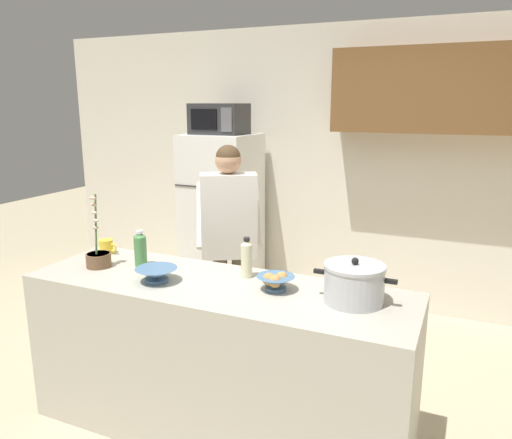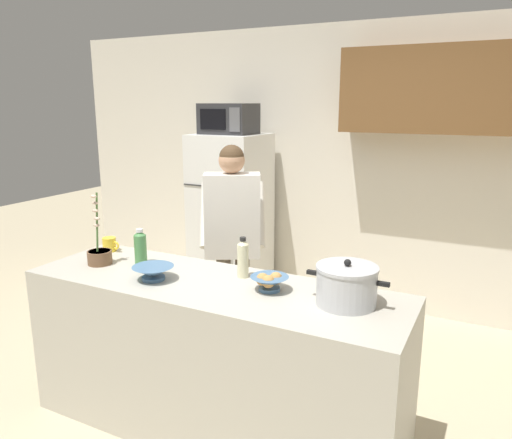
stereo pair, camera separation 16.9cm
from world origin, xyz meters
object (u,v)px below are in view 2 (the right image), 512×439
(coffee_mug, at_px, (110,244))
(bottle_mid_counter, at_px, (243,258))
(refrigerator, at_px, (231,218))
(potted_orchid, at_px, (99,253))
(empty_bowl, at_px, (153,272))
(person_near_pot, at_px, (232,227))
(bread_bowl, at_px, (269,282))
(microwave, at_px, (229,119))
(cooking_pot, at_px, (347,285))
(bottle_near_edge, at_px, (140,247))

(coffee_mug, relative_size, bottle_mid_counter, 0.55)
(refrigerator, relative_size, bottle_mid_counter, 6.79)
(coffee_mug, distance_m, potted_orchid, 0.27)
(refrigerator, relative_size, empty_bowl, 6.80)
(person_near_pot, distance_m, bread_bowl, 1.09)
(bread_bowl, relative_size, bottle_mid_counter, 0.87)
(microwave, height_order, cooking_pot, microwave)
(bottle_near_edge, bearing_deg, microwave, 101.72)
(empty_bowl, relative_size, bottle_mid_counter, 1.00)
(bottle_near_edge, bearing_deg, person_near_pot, 74.80)
(bread_bowl, bearing_deg, coffee_mug, 172.84)
(empty_bowl, height_order, bottle_near_edge, bottle_near_edge)
(person_near_pot, distance_m, coffee_mug, 0.89)
(bottle_near_edge, relative_size, potted_orchid, 0.50)
(bottle_near_edge, distance_m, potted_orchid, 0.26)
(refrigerator, relative_size, bread_bowl, 7.76)
(microwave, relative_size, bottle_mid_counter, 2.01)
(coffee_mug, relative_size, empty_bowl, 0.55)
(cooking_pot, height_order, coffee_mug, cooking_pot)
(empty_bowl, distance_m, potted_orchid, 0.48)
(bottle_mid_counter, height_order, potted_orchid, potted_orchid)
(refrigerator, height_order, cooking_pot, refrigerator)
(microwave, distance_m, bottle_mid_counter, 2.09)
(bread_bowl, bearing_deg, empty_bowl, -167.35)
(microwave, height_order, bottle_near_edge, microwave)
(person_near_pot, bearing_deg, empty_bowl, -87.61)
(bottle_mid_counter, bearing_deg, empty_bowl, -147.57)
(bread_bowl, bearing_deg, bottle_mid_counter, 151.11)
(person_near_pot, xyz_separation_m, empty_bowl, (0.04, -0.98, -0.04))
(bottle_mid_counter, distance_m, potted_orchid, 0.93)
(person_near_pot, xyz_separation_m, bread_bowl, (0.70, -0.83, -0.03))
(coffee_mug, bearing_deg, refrigerator, 89.92)
(person_near_pot, bearing_deg, bread_bowl, -49.89)
(coffee_mug, xyz_separation_m, bread_bowl, (1.28, -0.16, 0.00))
(potted_orchid, bearing_deg, person_near_pot, 64.30)
(refrigerator, xyz_separation_m, cooking_pot, (1.70, -1.79, 0.21))
(bread_bowl, xyz_separation_m, bottle_near_edge, (-0.92, 0.05, 0.06))
(refrigerator, relative_size, coffee_mug, 12.36)
(bread_bowl, bearing_deg, refrigerator, 125.25)
(refrigerator, xyz_separation_m, person_near_pot, (0.57, -0.97, 0.19))
(empty_bowl, bearing_deg, refrigerator, 107.44)
(microwave, relative_size, bread_bowl, 2.30)
(bread_bowl, xyz_separation_m, bottle_mid_counter, (-0.23, 0.13, 0.06))
(cooking_pot, xyz_separation_m, bottle_mid_counter, (-0.65, 0.11, 0.02))
(empty_bowl, bearing_deg, bottle_near_edge, 142.09)
(coffee_mug, bearing_deg, cooking_pot, -4.95)
(person_near_pot, bearing_deg, potted_orchid, -115.70)
(refrigerator, height_order, potted_orchid, refrigerator)
(person_near_pot, bearing_deg, refrigerator, 120.55)
(empty_bowl, bearing_deg, microwave, 107.63)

